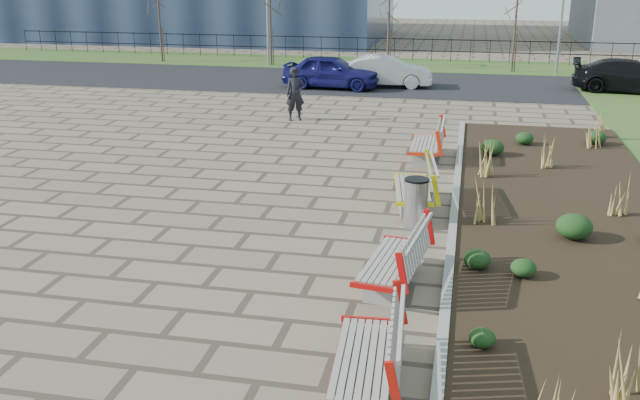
% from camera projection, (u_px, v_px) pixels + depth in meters
% --- Properties ---
extents(ground, '(120.00, 120.00, 0.00)m').
position_uv_depth(ground, '(184.00, 310.00, 10.90)').
color(ground, '#74634F').
rests_on(ground, ground).
extents(planting_bed, '(4.50, 18.00, 0.10)m').
position_uv_depth(planting_bed, '(571.00, 225.00, 14.31)').
color(planting_bed, black).
rests_on(planting_bed, ground).
extents(planting_curb, '(0.16, 18.00, 0.15)m').
position_uv_depth(planting_curb, '(454.00, 215.00, 14.75)').
color(planting_curb, gray).
rests_on(planting_curb, ground).
extents(grass_verge_far, '(80.00, 5.00, 0.04)m').
position_uv_depth(grass_verge_far, '(391.00, 64.00, 36.88)').
color(grass_verge_far, '#33511E').
rests_on(grass_verge_far, ground).
extents(road, '(80.00, 7.00, 0.02)m').
position_uv_depth(road, '(375.00, 83.00, 31.31)').
color(road, black).
rests_on(road, ground).
extents(bench_a, '(1.04, 2.16, 1.00)m').
position_uv_depth(bench_a, '(364.00, 354.00, 8.73)').
color(bench_a, red).
rests_on(bench_a, ground).
extents(bench_b, '(1.17, 2.20, 1.00)m').
position_uv_depth(bench_b, '(392.00, 258.00, 11.57)').
color(bench_b, red).
rests_on(bench_b, ground).
extents(bench_c, '(1.17, 2.20, 1.00)m').
position_uv_depth(bench_c, '(412.00, 186.00, 15.30)').
color(bench_c, '#D7CB0B').
rests_on(bench_c, ground).
extents(bench_d, '(0.91, 2.10, 1.00)m').
position_uv_depth(bench_d, '(425.00, 142.00, 19.01)').
color(bench_d, red).
rests_on(bench_d, ground).
extents(litter_bin, '(0.47, 0.47, 0.99)m').
position_uv_depth(litter_bin, '(416.00, 203.00, 14.18)').
color(litter_bin, '#B2B2B7').
rests_on(litter_bin, ground).
extents(pedestrian, '(0.76, 0.65, 1.77)m').
position_uv_depth(pedestrian, '(295.00, 94.00, 23.71)').
color(pedestrian, black).
rests_on(pedestrian, ground).
extents(car_blue, '(4.13, 1.90, 1.37)m').
position_uv_depth(car_blue, '(331.00, 72.00, 29.76)').
color(car_blue, '#141355').
rests_on(car_blue, road).
extents(car_silver, '(4.00, 1.68, 1.29)m').
position_uv_depth(car_silver, '(386.00, 71.00, 30.10)').
color(car_silver, '#A1A3A9').
rests_on(car_silver, road).
extents(car_black, '(4.72, 2.41, 1.31)m').
position_uv_depth(car_black, '(630.00, 76.00, 28.78)').
color(car_black, black).
rests_on(car_black, road).
extents(tree_a, '(1.40, 1.40, 4.00)m').
position_uv_depth(tree_a, '(160.00, 23.00, 37.18)').
color(tree_a, '#4C3D2D').
rests_on(tree_a, grass_verge_far).
extents(tree_b, '(1.40, 1.40, 4.00)m').
position_uv_depth(tree_b, '(270.00, 25.00, 36.01)').
color(tree_b, '#4C3D2D').
rests_on(tree_b, grass_verge_far).
extents(tree_c, '(1.40, 1.40, 4.00)m').
position_uv_depth(tree_c, '(389.00, 27.00, 34.85)').
color(tree_c, '#4C3D2D').
rests_on(tree_c, grass_verge_far).
extents(tree_d, '(1.40, 1.40, 4.00)m').
position_uv_depth(tree_d, '(515.00, 29.00, 33.68)').
color(tree_d, '#4C3D2D').
rests_on(tree_d, grass_verge_far).
extents(lamp_west, '(0.24, 0.60, 6.00)m').
position_uv_depth(lamp_west, '(267.00, 5.00, 35.23)').
color(lamp_west, gray).
rests_on(lamp_west, grass_verge_far).
extents(lamp_east, '(0.24, 0.60, 6.00)m').
position_uv_depth(lamp_east, '(563.00, 8.00, 32.51)').
color(lamp_east, gray).
rests_on(lamp_east, grass_verge_far).
extents(railing_fence, '(44.00, 0.10, 1.20)m').
position_uv_depth(railing_fence, '(394.00, 49.00, 38.07)').
color(railing_fence, black).
rests_on(railing_fence, grass_verge_far).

